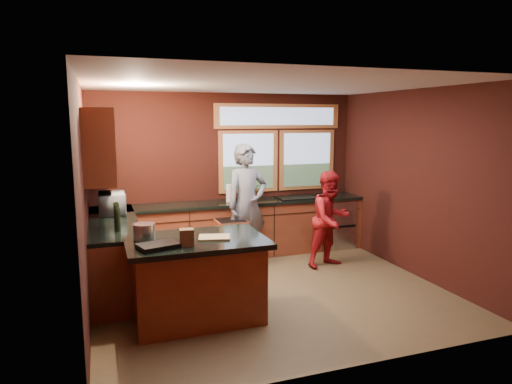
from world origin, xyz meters
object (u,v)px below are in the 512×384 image
island (197,278)px  person_grey (247,205)px  person_red (330,219)px  cutting_board (214,237)px  stock_pot (144,232)px

island → person_grey: size_ratio=0.82×
island → person_red: bearing=27.0°
person_grey → person_red: (1.18, -0.54, -0.20)m
cutting_board → person_red: bearing=30.1°
person_grey → stock_pot: bearing=-148.9°
person_red → cutting_board: 2.49m
person_red → cutting_board: (-2.15, -1.25, 0.21)m
person_grey → stock_pot: (-1.72, -1.59, 0.09)m
cutting_board → stock_pot: bearing=165.1°
stock_pot → person_red: bearing=19.8°
cutting_board → stock_pot: size_ratio=1.46×
person_red → person_grey: bearing=140.8°
island → person_grey: (1.17, 1.74, 0.47)m
person_red → stock_pot: size_ratio=6.21×
island → stock_pot: bearing=164.7°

